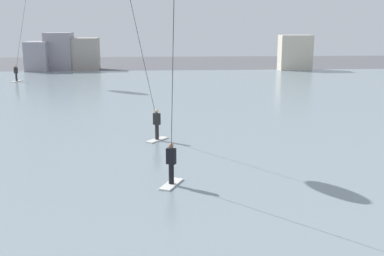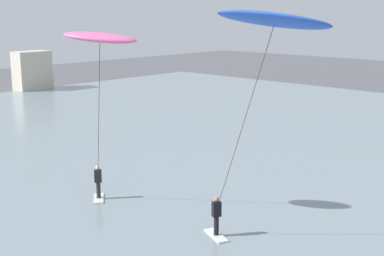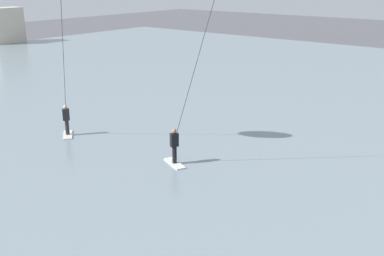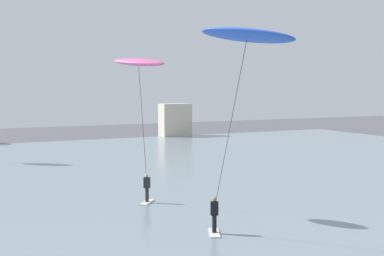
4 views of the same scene
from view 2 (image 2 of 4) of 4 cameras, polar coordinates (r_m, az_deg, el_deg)
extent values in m
cube|color=beige|center=(63.52, -16.63, 5.86)|extent=(3.97, 2.19, 4.38)
cube|color=silver|center=(26.06, -9.89, -7.38)|extent=(1.21, 1.38, 0.06)
cylinder|color=black|center=(25.93, -9.92, -6.50)|extent=(0.20, 0.20, 0.78)
cube|color=black|center=(25.71, -9.98, -5.05)|extent=(0.40, 0.38, 0.60)
sphere|color=beige|center=(25.59, -10.01, -4.17)|extent=(0.20, 0.20, 0.20)
cylinder|color=#333333|center=(23.78, -9.88, 1.44)|extent=(1.21, 2.12, 6.47)
ellipsoid|color=pink|center=(22.20, -9.79, 9.47)|extent=(2.50, 3.21, 0.75)
cube|color=silver|center=(21.71, 2.59, -11.34)|extent=(0.98, 1.46, 0.06)
cylinder|color=black|center=(21.55, 2.60, -10.32)|extent=(0.20, 0.20, 0.78)
cube|color=black|center=(21.29, 2.62, -8.61)|extent=(0.40, 0.34, 0.60)
sphere|color=#9E7051|center=(21.15, 2.63, -7.57)|extent=(0.20, 0.20, 0.20)
cylinder|color=#333333|center=(19.60, 5.46, 0.36)|extent=(0.15, 2.39, 7.23)
ellipsoid|color=blue|center=(18.53, 8.77, 11.30)|extent=(3.37, 3.87, 1.15)
camera|label=1|loc=(15.54, 57.77, -3.30)|focal=44.32mm
camera|label=3|loc=(1.49, 7.62, -23.03)|focal=42.59mm
camera|label=4|loc=(8.21, 92.25, -17.28)|focal=47.10mm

